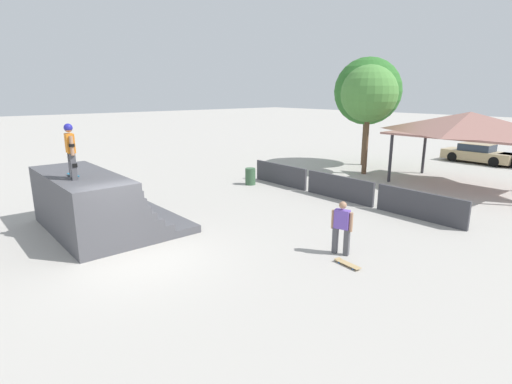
% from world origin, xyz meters
% --- Properties ---
extents(ground_plane, '(160.00, 160.00, 0.00)m').
position_xyz_m(ground_plane, '(0.00, 0.00, 0.00)').
color(ground_plane, '#ADA8A0').
extents(quarter_pipe_ramp, '(5.14, 3.97, 2.01)m').
position_xyz_m(quarter_pipe_ramp, '(-3.21, -0.07, 0.88)').
color(quarter_pipe_ramp, '#4C4C51').
rests_on(quarter_pipe_ramp, ground).
extents(skater_on_deck, '(0.73, 0.27, 1.70)m').
position_xyz_m(skater_on_deck, '(-2.53, -0.81, 2.99)').
color(skater_on_deck, '#4C4C51').
rests_on(skater_on_deck, quarter_pipe_ramp).
extents(skateboard_on_deck, '(0.80, 0.25, 0.09)m').
position_xyz_m(skateboard_on_deck, '(-2.86, -0.73, 2.07)').
color(skateboard_on_deck, silver).
rests_on(skateboard_on_deck, quarter_pipe_ramp).
extents(bystander_walking, '(0.64, 0.34, 1.60)m').
position_xyz_m(bystander_walking, '(3.57, 4.66, 0.89)').
color(bystander_walking, '#4C4C51').
rests_on(bystander_walking, ground).
extents(skateboard_on_ground, '(0.84, 0.27, 0.09)m').
position_xyz_m(skateboard_on_ground, '(4.20, 4.15, 0.06)').
color(skateboard_on_ground, blue).
rests_on(skateboard_on_ground, ground).
extents(barrier_fence, '(11.05, 0.12, 1.05)m').
position_xyz_m(barrier_fence, '(-0.36, 9.56, 0.52)').
color(barrier_fence, '#3D3D42').
rests_on(barrier_fence, ground).
extents(pavilion_shelter, '(7.07, 4.16, 3.70)m').
position_xyz_m(pavilion_shelter, '(2.14, 16.16, 3.09)').
color(pavilion_shelter, '#2D2D33').
rests_on(pavilion_shelter, ground).
extents(tree_beside_pavilion, '(3.13, 3.13, 6.09)m').
position_xyz_m(tree_beside_pavilion, '(-2.97, 15.16, 4.50)').
color(tree_beside_pavilion, brown).
rests_on(tree_beside_pavilion, ground).
extents(tree_far_back, '(4.14, 4.14, 6.72)m').
position_xyz_m(tree_far_back, '(-4.75, 17.61, 4.65)').
color(tree_far_back, brown).
rests_on(tree_far_back, ground).
extents(trash_bin, '(0.52, 0.52, 0.85)m').
position_xyz_m(trash_bin, '(-5.10, 8.38, 0.42)').
color(trash_bin, '#385B3D').
rests_on(trash_bin, ground).
extents(parked_car_tan, '(4.32, 1.75, 1.27)m').
position_xyz_m(parked_car_tan, '(-0.27, 24.09, 0.60)').
color(parked_car_tan, tan).
rests_on(parked_car_tan, ground).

